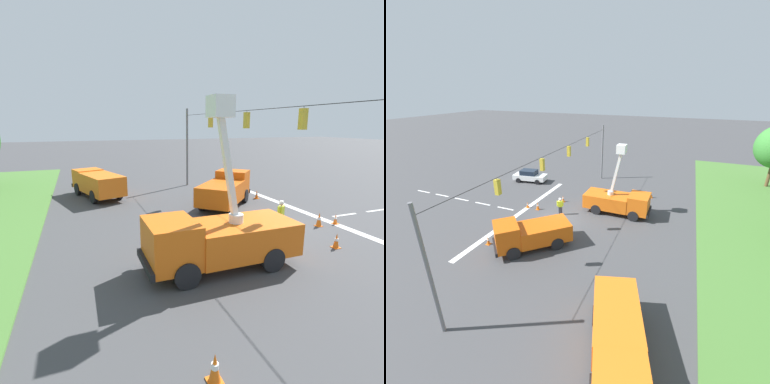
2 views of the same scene
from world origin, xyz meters
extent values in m
plane|color=#424244|center=(0.00, 0.00, 0.00)|extent=(200.00, 200.00, 0.00)
cube|color=silver|center=(0.00, -4.16, 0.00)|extent=(17.60, 0.50, 0.01)
cube|color=silver|center=(0.00, -6.16, 0.00)|extent=(0.20, 2.00, 0.01)
cube|color=silver|center=(0.00, -9.16, 0.00)|extent=(0.20, 2.00, 0.01)
cylinder|color=slate|center=(13.00, 0.00, 3.60)|extent=(0.20, 0.20, 7.20)
cylinder|color=black|center=(0.00, 0.00, 6.60)|extent=(26.00, 0.03, 0.03)
cylinder|color=black|center=(-2.50, 0.00, 6.55)|extent=(0.02, 0.02, 0.10)
cube|color=gold|center=(-2.50, 0.00, 6.02)|extent=(0.32, 0.28, 0.96)
cylinder|color=yellow|center=(-2.50, -0.16, 6.34)|extent=(0.16, 0.05, 0.16)
cylinder|color=black|center=(-2.50, -0.16, 6.02)|extent=(0.16, 0.05, 0.16)
cylinder|color=black|center=(-2.50, -0.16, 5.70)|extent=(0.16, 0.05, 0.16)
cylinder|color=black|center=(2.44, 0.00, 6.55)|extent=(0.02, 0.02, 0.10)
cube|color=gold|center=(2.44, 0.00, 6.02)|extent=(0.32, 0.28, 0.96)
cylinder|color=yellow|center=(2.44, -0.16, 6.34)|extent=(0.16, 0.05, 0.16)
cylinder|color=black|center=(2.44, -0.16, 6.02)|extent=(0.16, 0.05, 0.16)
cylinder|color=black|center=(2.44, -0.16, 5.70)|extent=(0.16, 0.05, 0.16)
cylinder|color=black|center=(7.73, 0.00, 6.55)|extent=(0.02, 0.02, 0.10)
cube|color=gold|center=(7.73, 0.00, 6.02)|extent=(0.32, 0.28, 0.96)
cylinder|color=black|center=(7.73, -0.16, 6.34)|extent=(0.16, 0.05, 0.16)
cylinder|color=black|center=(7.73, -0.16, 6.02)|extent=(0.16, 0.05, 0.16)
cylinder|color=yellow|center=(7.73, -0.16, 5.70)|extent=(0.16, 0.05, 0.16)
cube|color=orange|center=(-3.58, 3.64, 1.17)|extent=(2.49, 4.37, 1.34)
cube|color=orange|center=(-3.57, 6.76, 1.36)|extent=(2.38, 1.88, 1.73)
cube|color=#1E2838|center=(-3.57, 7.41, 1.66)|extent=(2.10, 0.11, 0.78)
cube|color=black|center=(-3.57, 7.77, 0.65)|extent=(2.47, 0.17, 0.30)
cylinder|color=black|center=(-4.71, 6.51, 0.50)|extent=(0.28, 1.00, 1.00)
cylinder|color=black|center=(-2.44, 6.51, 0.50)|extent=(0.28, 1.00, 1.00)
cylinder|color=black|center=(-4.72, 2.87, 0.50)|extent=(0.28, 1.00, 1.00)
cylinder|color=black|center=(-2.45, 2.86, 0.50)|extent=(0.28, 1.00, 1.00)
cylinder|color=silver|center=(-3.58, 3.95, 2.02)|extent=(0.60, 0.60, 0.36)
cube|color=white|center=(-3.58, 4.37, 4.01)|extent=(0.24, 1.06, 4.38)
cube|color=white|center=(-3.58, 4.78, 6.43)|extent=(0.90, 0.80, 0.80)
cube|color=#D6560F|center=(4.09, 0.82, 1.16)|extent=(4.48, 4.47, 1.31)
cube|color=#D6560F|center=(6.10, -1.17, 1.42)|extent=(2.81, 2.81, 1.85)
cube|color=#1E2838|center=(6.52, -1.59, 1.75)|extent=(1.49, 1.50, 0.83)
cube|color=black|center=(6.75, -1.83, 0.65)|extent=(1.78, 1.79, 0.30)
cylinder|color=black|center=(6.70, -0.24, 0.50)|extent=(0.91, 0.90, 1.00)
cylinder|color=black|center=(5.17, -1.79, 0.50)|extent=(0.91, 0.90, 1.00)
cylinder|color=black|center=(4.36, 2.09, 0.50)|extent=(0.91, 0.90, 1.00)
cylinder|color=black|center=(2.82, 0.55, 0.50)|extent=(0.91, 0.90, 1.00)
cube|color=orange|center=(9.98, 8.20, 1.24)|extent=(4.69, 3.38, 1.48)
cube|color=orange|center=(12.85, 9.11, 1.28)|extent=(2.37, 2.57, 1.55)
cube|color=#1E2838|center=(13.45, 9.30, 1.55)|extent=(0.67, 1.82, 0.70)
cube|color=black|center=(13.78, 9.41, 0.65)|extent=(0.82, 2.15, 0.30)
cylinder|color=black|center=(12.31, 10.01, 0.50)|extent=(1.04, 0.57, 1.00)
cylinder|color=black|center=(12.93, 8.07, 0.50)|extent=(1.04, 0.57, 1.00)
cylinder|color=black|center=(8.95, 8.94, 0.50)|extent=(1.04, 0.57, 1.00)
cylinder|color=black|center=(9.57, 7.00, 0.50)|extent=(1.04, 0.57, 1.00)
cylinder|color=#383842|center=(-0.95, -0.40, 0.42)|extent=(0.18, 0.18, 0.85)
cylinder|color=#383842|center=(-1.04, -0.22, 0.42)|extent=(0.18, 0.18, 0.85)
cube|color=#D8EA26|center=(-0.99, -0.31, 1.15)|extent=(0.40, 0.47, 0.60)
cube|color=silver|center=(-0.99, -0.31, 1.15)|extent=(0.27, 0.41, 0.62)
cylinder|color=#D8EA26|center=(-0.87, -0.55, 1.18)|extent=(0.11, 0.11, 0.55)
cylinder|color=#D8EA26|center=(-1.12, -0.07, 1.18)|extent=(0.11, 0.11, 0.55)
sphere|color=tan|center=(-0.99, -0.31, 1.58)|extent=(0.22, 0.22, 0.22)
sphere|color=white|center=(-0.99, -0.31, 1.64)|extent=(0.26, 0.26, 0.26)
cube|color=orange|center=(-1.13, -4.18, 0.01)|extent=(0.36, 0.36, 0.03)
cone|color=orange|center=(-1.13, -4.18, 0.32)|extent=(0.23, 0.23, 0.58)
cylinder|color=white|center=(-1.13, -4.18, 0.35)|extent=(0.14, 0.14, 0.10)
cube|color=orange|center=(-8.71, 7.31, 0.01)|extent=(0.36, 0.36, 0.03)
cone|color=orange|center=(-8.71, 7.31, 0.39)|extent=(0.29, 0.29, 0.72)
cylinder|color=white|center=(-8.71, 7.31, 0.43)|extent=(0.18, 0.18, 0.13)
cube|color=orange|center=(-3.84, -1.40, 0.01)|extent=(0.36, 0.36, 0.03)
cone|color=orange|center=(-3.84, -1.40, 0.38)|extent=(0.28, 0.28, 0.69)
cylinder|color=white|center=(-3.84, -1.40, 0.41)|extent=(0.17, 0.17, 0.13)
cube|color=orange|center=(5.88, -3.27, 0.01)|extent=(0.36, 0.36, 0.03)
cone|color=orange|center=(5.88, -3.27, 0.36)|extent=(0.26, 0.26, 0.65)
cylinder|color=white|center=(5.88, -3.27, 0.39)|extent=(0.16, 0.16, 0.12)
cube|color=orange|center=(-1.11, -2.95, 0.01)|extent=(0.36, 0.36, 0.03)
cone|color=orange|center=(-1.11, -2.95, 0.42)|extent=(0.32, 0.32, 0.79)
cylinder|color=white|center=(-1.11, -2.95, 0.46)|extent=(0.20, 0.20, 0.14)
camera|label=1|loc=(-13.88, 9.86, 5.79)|focal=28.00mm
camera|label=2|loc=(19.11, 10.05, 11.54)|focal=24.00mm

